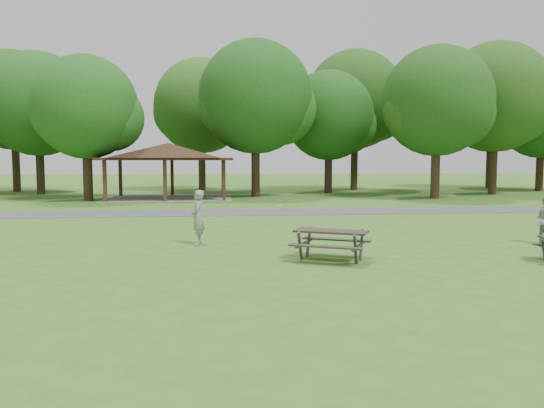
# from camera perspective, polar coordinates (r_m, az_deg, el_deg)

# --- Properties ---
(ground) EXTENTS (160.00, 160.00, 0.00)m
(ground) POSITION_cam_1_polar(r_m,az_deg,el_deg) (12.92, -2.61, -7.34)
(ground) COLOR #35661D
(ground) RESTS_ON ground
(asphalt_path) EXTENTS (120.00, 3.20, 0.02)m
(asphalt_path) POSITION_cam_1_polar(r_m,az_deg,el_deg) (26.75, -4.34, -0.91)
(asphalt_path) COLOR #444446
(asphalt_path) RESTS_ON ground
(pavilion) EXTENTS (8.60, 7.01, 3.76)m
(pavilion) POSITION_cam_1_polar(r_m,az_deg,el_deg) (36.75, -11.08, 5.38)
(pavilion) COLOR #3B2215
(pavilion) RESTS_ON ground
(tree_row_c) EXTENTS (8.19, 7.80, 10.67)m
(tree_row_c) POSITION_cam_1_polar(r_m,az_deg,el_deg) (43.83, -23.74, 9.53)
(tree_row_c) COLOR black
(tree_row_c) RESTS_ON ground
(tree_row_d) EXTENTS (6.93, 6.60, 9.27)m
(tree_row_d) POSITION_cam_1_polar(r_m,az_deg,el_deg) (36.20, -19.25, 9.49)
(tree_row_d) COLOR black
(tree_row_d) RESTS_ON ground
(tree_row_e) EXTENTS (8.40, 8.00, 11.02)m
(tree_row_e) POSITION_cam_1_polar(r_m,az_deg,el_deg) (37.95, -1.65, 11.08)
(tree_row_e) COLOR black
(tree_row_e) RESTS_ON ground
(tree_row_f) EXTENTS (7.35, 7.00, 9.55)m
(tree_row_f) POSITION_cam_1_polar(r_m,az_deg,el_deg) (42.17, 6.24, 9.16)
(tree_row_f) COLOR black
(tree_row_f) RESTS_ON ground
(tree_row_g) EXTENTS (7.77, 7.40, 10.25)m
(tree_row_g) POSITION_cam_1_polar(r_m,az_deg,el_deg) (37.83, 17.45, 10.18)
(tree_row_g) COLOR #331F16
(tree_row_g) RESTS_ON ground
(tree_row_h) EXTENTS (8.61, 8.20, 11.37)m
(tree_row_h) POSITION_cam_1_polar(r_m,az_deg,el_deg) (43.65, 23.00, 10.22)
(tree_row_h) COLOR #302015
(tree_row_h) RESTS_ON ground
(tree_row_i) EXTENTS (7.14, 6.80, 9.52)m
(tree_row_i) POSITION_cam_1_polar(r_m,az_deg,el_deg) (49.61, 27.10, 8.10)
(tree_row_i) COLOR black
(tree_row_i) RESTS_ON ground
(tree_deep_a) EXTENTS (8.40, 8.00, 11.38)m
(tree_deep_a) POSITION_cam_1_polar(r_m,az_deg,el_deg) (48.14, -25.92, 9.71)
(tree_deep_a) COLOR #332116
(tree_deep_a) RESTS_ON ground
(tree_deep_b) EXTENTS (8.40, 8.00, 11.13)m
(tree_deep_b) POSITION_cam_1_polar(r_m,az_deg,el_deg) (45.83, -7.48, 10.12)
(tree_deep_b) COLOR #322416
(tree_deep_b) RESTS_ON ground
(tree_deep_c) EXTENTS (8.82, 8.40, 11.90)m
(tree_deep_c) POSITION_cam_1_polar(r_m,az_deg,el_deg) (46.40, 9.04, 10.73)
(tree_deep_c) COLOR #302115
(tree_deep_c) RESTS_ON ground
(tree_deep_d) EXTENTS (8.40, 8.00, 11.27)m
(tree_deep_d) POSITION_cam_1_polar(r_m,az_deg,el_deg) (52.55, 22.61, 9.28)
(tree_deep_d) COLOR black
(tree_deep_d) RESTS_ON ground
(picnic_table_middle) EXTENTS (2.42, 2.25, 0.84)m
(picnic_table_middle) POSITION_cam_1_polar(r_m,az_deg,el_deg) (14.37, 6.37, -3.59)
(picnic_table_middle) COLOR #2E2621
(picnic_table_middle) RESTS_ON ground
(frisbee_in_flight) EXTENTS (0.30, 0.30, 0.02)m
(frisbee_in_flight) POSITION_cam_1_polar(r_m,az_deg,el_deg) (16.91, 0.73, -0.15)
(frisbee_in_flight) COLOR yellow
(frisbee_in_flight) RESTS_ON ground
(frisbee_thrower) EXTENTS (0.41, 0.63, 1.73)m
(frisbee_thrower) POSITION_cam_1_polar(r_m,az_deg,el_deg) (17.08, -7.98, -1.42)
(frisbee_thrower) COLOR gray
(frisbee_thrower) RESTS_ON ground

